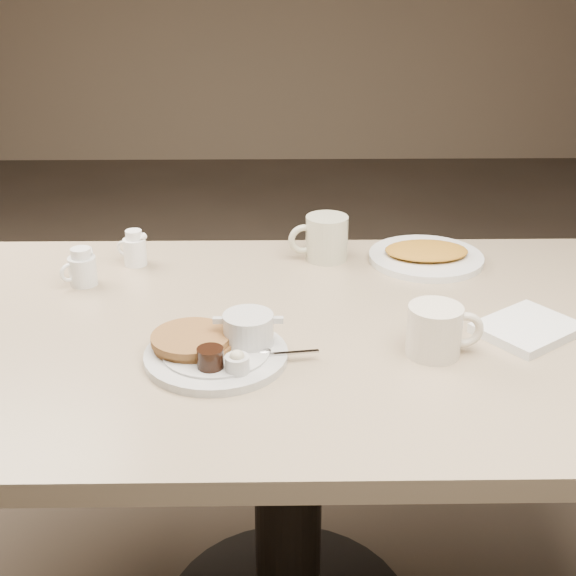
{
  "coord_description": "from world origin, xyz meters",
  "views": [
    {
      "loc": [
        -0.02,
        -1.28,
        1.41
      ],
      "look_at": [
        0.0,
        0.02,
        0.82
      ],
      "focal_mm": 48.25,
      "sensor_mm": 36.0,
      "label": 1
    }
  ],
  "objects_px": {
    "hash_plate": "(426,255)",
    "creamer_left": "(82,268)",
    "main_plate": "(219,346)",
    "coffee_mug_near": "(436,330)",
    "creamer_right": "(135,249)",
    "diner_table": "(288,404)",
    "coffee_mug_far": "(325,238)"
  },
  "relations": [
    {
      "from": "creamer_left",
      "to": "hash_plate",
      "type": "bearing_deg",
      "value": 9.0
    },
    {
      "from": "creamer_left",
      "to": "hash_plate",
      "type": "xyz_separation_m",
      "value": [
        0.74,
        0.12,
        -0.02
      ]
    },
    {
      "from": "creamer_left",
      "to": "creamer_right",
      "type": "distance_m",
      "value": 0.14
    },
    {
      "from": "main_plate",
      "to": "coffee_mug_far",
      "type": "height_order",
      "value": "coffee_mug_far"
    },
    {
      "from": "coffee_mug_near",
      "to": "creamer_left",
      "type": "xyz_separation_m",
      "value": [
        -0.68,
        0.31,
        -0.01
      ]
    },
    {
      "from": "coffee_mug_near",
      "to": "coffee_mug_far",
      "type": "height_order",
      "value": "coffee_mug_far"
    },
    {
      "from": "creamer_right",
      "to": "creamer_left",
      "type": "bearing_deg",
      "value": -130.61
    },
    {
      "from": "coffee_mug_near",
      "to": "creamer_right",
      "type": "relative_size",
      "value": 1.69
    },
    {
      "from": "main_plate",
      "to": "coffee_mug_far",
      "type": "distance_m",
      "value": 0.49
    },
    {
      "from": "diner_table",
      "to": "main_plate",
      "type": "bearing_deg",
      "value": -136.67
    },
    {
      "from": "coffee_mug_near",
      "to": "hash_plate",
      "type": "distance_m",
      "value": 0.43
    },
    {
      "from": "main_plate",
      "to": "creamer_left",
      "type": "xyz_separation_m",
      "value": [
        -0.3,
        0.31,
        0.01
      ]
    },
    {
      "from": "main_plate",
      "to": "creamer_right",
      "type": "distance_m",
      "value": 0.47
    },
    {
      "from": "coffee_mug_far",
      "to": "coffee_mug_near",
      "type": "bearing_deg",
      "value": -69.24
    },
    {
      "from": "hash_plate",
      "to": "creamer_left",
      "type": "bearing_deg",
      "value": -171.0
    },
    {
      "from": "main_plate",
      "to": "coffee_mug_near",
      "type": "relative_size",
      "value": 2.22
    },
    {
      "from": "diner_table",
      "to": "main_plate",
      "type": "xyz_separation_m",
      "value": [
        -0.12,
        -0.11,
        0.19
      ]
    },
    {
      "from": "creamer_left",
      "to": "creamer_right",
      "type": "height_order",
      "value": "same"
    },
    {
      "from": "main_plate",
      "to": "creamer_right",
      "type": "bearing_deg",
      "value": 116.92
    },
    {
      "from": "hash_plate",
      "to": "main_plate",
      "type": "bearing_deg",
      "value": -135.23
    },
    {
      "from": "coffee_mug_far",
      "to": "main_plate",
      "type": "bearing_deg",
      "value": -114.99
    },
    {
      "from": "main_plate",
      "to": "coffee_mug_far",
      "type": "xyz_separation_m",
      "value": [
        0.21,
        0.45,
        0.03
      ]
    },
    {
      "from": "creamer_left",
      "to": "coffee_mug_far",
      "type": "bearing_deg",
      "value": 14.52
    },
    {
      "from": "diner_table",
      "to": "main_plate",
      "type": "distance_m",
      "value": 0.25
    },
    {
      "from": "coffee_mug_far",
      "to": "creamer_left",
      "type": "relative_size",
      "value": 1.76
    },
    {
      "from": "creamer_left",
      "to": "hash_plate",
      "type": "relative_size",
      "value": 0.31
    },
    {
      "from": "coffee_mug_far",
      "to": "creamer_left",
      "type": "distance_m",
      "value": 0.53
    },
    {
      "from": "main_plate",
      "to": "coffee_mug_near",
      "type": "xyz_separation_m",
      "value": [
        0.37,
        0.01,
        0.02
      ]
    },
    {
      "from": "creamer_right",
      "to": "coffee_mug_near",
      "type": "bearing_deg",
      "value": -35.04
    },
    {
      "from": "coffee_mug_near",
      "to": "creamer_left",
      "type": "distance_m",
      "value": 0.74
    },
    {
      "from": "diner_table",
      "to": "hash_plate",
      "type": "relative_size",
      "value": 5.86
    },
    {
      "from": "main_plate",
      "to": "coffee_mug_near",
      "type": "distance_m",
      "value": 0.37
    }
  ]
}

